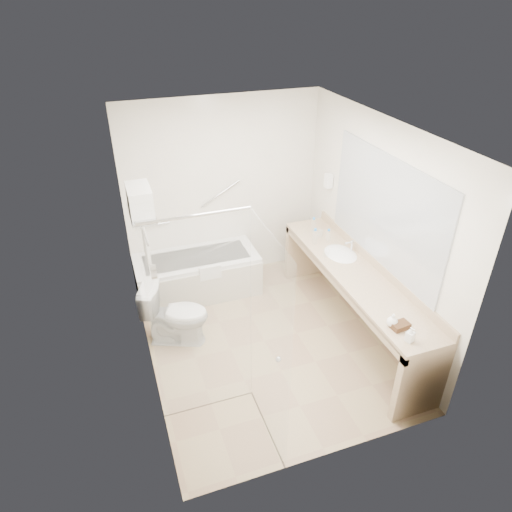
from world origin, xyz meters
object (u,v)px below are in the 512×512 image
object	(u,v)px
vanity_counter	(353,287)
toilet	(176,315)
amenity_basket	(400,326)
water_bottle_left	(314,225)
bathtub	(198,275)

from	to	relation	value
vanity_counter	toilet	world-z (taller)	vanity_counter
amenity_basket	water_bottle_left	world-z (taller)	water_bottle_left
bathtub	toilet	size ratio (longest dim) A/B	2.13
water_bottle_left	toilet	bearing A→B (deg)	-165.20
bathtub	water_bottle_left	world-z (taller)	water_bottle_left
bathtub	toilet	distance (m)	0.99
toilet	vanity_counter	bearing A→B (deg)	-82.73
amenity_basket	water_bottle_left	size ratio (longest dim) A/B	0.87
vanity_counter	toilet	distance (m)	2.06
bathtub	amenity_basket	xyz separation A→B (m)	(1.42, -2.39, 0.60)
toilet	bathtub	bearing A→B (deg)	-5.37
vanity_counter	amenity_basket	bearing A→B (deg)	-95.93
toilet	water_bottle_left	world-z (taller)	water_bottle_left
vanity_counter	bathtub	bearing A→B (deg)	137.65
vanity_counter	amenity_basket	distance (m)	1.03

